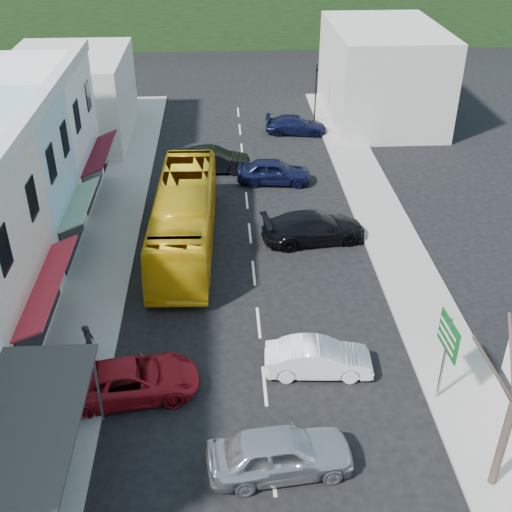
% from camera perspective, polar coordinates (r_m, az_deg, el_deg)
% --- Properties ---
extents(ground, '(120.00, 120.00, 0.00)m').
position_cam_1_polar(ground, '(25.17, 0.77, -11.46)').
color(ground, black).
rests_on(ground, ground).
extents(sidewalk_left, '(3.00, 52.00, 0.15)m').
position_cam_1_polar(sidewalk_left, '(33.68, -13.23, 0.09)').
color(sidewalk_left, gray).
rests_on(sidewalk_left, ground).
extents(sidewalk_right, '(3.00, 52.00, 0.15)m').
position_cam_1_polar(sidewalk_right, '(34.28, 12.24, 0.82)').
color(sidewalk_right, gray).
rests_on(sidewalk_right, ground).
extents(distant_block_left, '(8.00, 10.00, 6.00)m').
position_cam_1_polar(distant_block_left, '(48.71, -16.11, 13.39)').
color(distant_block_left, '#B7B2A8').
rests_on(distant_block_left, ground).
extents(distant_block_right, '(8.00, 12.00, 7.00)m').
position_cam_1_polar(distant_block_right, '(51.77, 11.16, 15.62)').
color(distant_block_right, '#B7B2A8').
rests_on(distant_block_right, ground).
extents(bus, '(2.88, 11.68, 3.10)m').
position_cam_1_polar(bus, '(33.18, -6.38, 3.22)').
color(bus, gold).
rests_on(bus, ground).
extents(car_silver, '(4.57, 2.27, 1.40)m').
position_cam_1_polar(car_silver, '(21.90, 2.16, -17.24)').
color(car_silver, '#BCBCC1').
rests_on(car_silver, ground).
extents(car_white, '(4.50, 2.05, 1.40)m').
position_cam_1_polar(car_white, '(25.42, 5.56, -9.02)').
color(car_white, white).
rests_on(car_white, ground).
extents(car_red, '(4.81, 2.49, 1.40)m').
position_cam_1_polar(car_red, '(24.83, -10.99, -10.74)').
color(car_red, maroon).
rests_on(car_red, ground).
extents(car_black_near, '(4.71, 2.43, 1.40)m').
position_cam_1_polar(car_black_near, '(34.01, 5.16, 2.41)').
color(car_black_near, black).
rests_on(car_black_near, ground).
extents(car_navy_mid, '(4.55, 2.21, 1.40)m').
position_cam_1_polar(car_navy_mid, '(40.38, 1.60, 7.42)').
color(car_navy_mid, black).
rests_on(car_navy_mid, ground).
extents(car_black_far, '(4.46, 1.95, 1.40)m').
position_cam_1_polar(car_black_far, '(42.07, -3.80, 8.39)').
color(car_black_far, black).
rests_on(car_black_far, ground).
extents(car_navy_far, '(4.71, 2.43, 1.40)m').
position_cam_1_polar(car_navy_far, '(48.55, 3.58, 11.60)').
color(car_navy_far, black).
rests_on(car_navy_far, ground).
extents(pedestrian_left, '(0.44, 0.62, 1.70)m').
position_cam_1_polar(pedestrian_left, '(26.42, -14.63, -7.42)').
color(pedestrian_left, black).
rests_on(pedestrian_left, sidewalk_left).
extents(direction_sign, '(0.37, 1.70, 3.74)m').
position_cam_1_polar(direction_sign, '(24.37, 16.36, -8.89)').
color(direction_sign, '#0B5218').
rests_on(direction_sign, ground).
extents(traffic_signal, '(1.08, 1.22, 4.55)m').
position_cam_1_polar(traffic_signal, '(50.21, 5.32, 14.11)').
color(traffic_signal, black).
rests_on(traffic_signal, ground).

